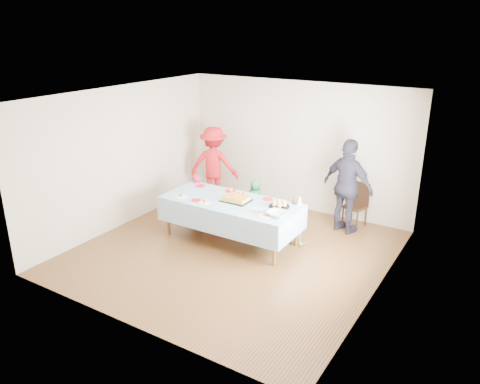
# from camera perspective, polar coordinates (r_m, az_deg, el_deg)

# --- Properties ---
(ground) EXTENTS (5.00, 5.00, 0.00)m
(ground) POSITION_cam_1_polar(r_m,az_deg,el_deg) (8.26, -0.85, -7.26)
(ground) COLOR #4C2815
(ground) RESTS_ON ground
(room_walls) EXTENTS (5.04, 5.04, 2.72)m
(room_walls) POSITION_cam_1_polar(r_m,az_deg,el_deg) (7.59, -0.56, 4.62)
(room_walls) COLOR #C1B49E
(room_walls) RESTS_ON ground
(party_table) EXTENTS (2.50, 1.10, 0.78)m
(party_table) POSITION_cam_1_polar(r_m,az_deg,el_deg) (8.38, -1.16, -1.41)
(party_table) COLOR brown
(party_table) RESTS_ON ground
(birthday_cake) EXTENTS (0.50, 0.38, 0.09)m
(birthday_cake) POSITION_cam_1_polar(r_m,az_deg,el_deg) (8.34, -0.47, -0.82)
(birthday_cake) COLOR black
(birthday_cake) RESTS_ON party_table
(rolls_tray) EXTENTS (0.36, 0.36, 0.11)m
(rolls_tray) POSITION_cam_1_polar(r_m,az_deg,el_deg) (8.09, 4.80, -1.52)
(rolls_tray) COLOR black
(rolls_tray) RESTS_ON party_table
(punch_bowl) EXTENTS (0.33, 0.33, 0.08)m
(punch_bowl) POSITION_cam_1_polar(r_m,az_deg,el_deg) (7.71, 4.56, -2.67)
(punch_bowl) COLOR silver
(punch_bowl) RESTS_ON party_table
(party_hat) EXTENTS (0.11, 0.11, 0.18)m
(party_hat) POSITION_cam_1_polar(r_m,az_deg,el_deg) (8.20, 7.24, -0.97)
(party_hat) COLOR white
(party_hat) RESTS_ON party_table
(fork_pile) EXTENTS (0.24, 0.18, 0.07)m
(fork_pile) POSITION_cam_1_polar(r_m,az_deg,el_deg) (7.89, 2.12, -2.14)
(fork_pile) COLOR white
(fork_pile) RESTS_ON party_table
(plate_red_far_a) EXTENTS (0.18, 0.18, 0.01)m
(plate_red_far_a) POSITION_cam_1_polar(r_m,az_deg,el_deg) (9.14, -4.84, 0.76)
(plate_red_far_a) COLOR red
(plate_red_far_a) RESTS_ON party_table
(plate_red_far_b) EXTENTS (0.20, 0.20, 0.01)m
(plate_red_far_b) POSITION_cam_1_polar(r_m,az_deg,el_deg) (8.83, -1.16, 0.14)
(plate_red_far_b) COLOR red
(plate_red_far_b) RESTS_ON party_table
(plate_red_far_c) EXTENTS (0.18, 0.18, 0.01)m
(plate_red_far_c) POSITION_cam_1_polar(r_m,az_deg,el_deg) (8.65, -0.03, -0.28)
(plate_red_far_c) COLOR red
(plate_red_far_c) RESTS_ON party_table
(plate_red_far_d) EXTENTS (0.18, 0.18, 0.01)m
(plate_red_far_d) POSITION_cam_1_polar(r_m,az_deg,el_deg) (8.44, 3.40, -0.86)
(plate_red_far_d) COLOR red
(plate_red_far_d) RESTS_ON party_table
(plate_red_near) EXTENTS (0.17, 0.17, 0.01)m
(plate_red_near) POSITION_cam_1_polar(r_m,az_deg,el_deg) (8.40, -5.36, -1.00)
(plate_red_near) COLOR red
(plate_red_near) RESTS_ON party_table
(plate_white_left) EXTENTS (0.22, 0.22, 0.01)m
(plate_white_left) POSITION_cam_1_polar(r_m,az_deg,el_deg) (8.61, -7.19, -0.55)
(plate_white_left) COLOR white
(plate_white_left) RESTS_ON party_table
(plate_white_mid) EXTENTS (0.21, 0.21, 0.01)m
(plate_white_mid) POSITION_cam_1_polar(r_m,az_deg,el_deg) (8.28, -4.35, -1.28)
(plate_white_mid) COLOR white
(plate_white_mid) RESTS_ON party_table
(plate_white_right) EXTENTS (0.22, 0.22, 0.01)m
(plate_white_right) POSITION_cam_1_polar(r_m,az_deg,el_deg) (7.70, 3.11, -2.93)
(plate_white_right) COLOR white
(plate_white_right) RESTS_ON party_table
(dining_chair) EXTENTS (0.45, 0.45, 0.86)m
(dining_chair) POSITION_cam_1_polar(r_m,az_deg,el_deg) (9.42, 14.13, -1.18)
(dining_chair) COLOR black
(dining_chair) RESTS_ON ground
(toddler_left) EXTENTS (0.34, 0.23, 0.93)m
(toddler_left) POSITION_cam_1_polar(r_m,az_deg,el_deg) (9.50, -5.20, -0.55)
(toddler_left) COLOR #B6163C
(toddler_left) RESTS_ON ground
(toddler_mid) EXTENTS (0.41, 0.29, 0.80)m
(toddler_mid) POSITION_cam_1_polar(r_m,az_deg,el_deg) (9.54, 1.84, -0.80)
(toddler_mid) COLOR #2A7E47
(toddler_mid) RESTS_ON ground
(toddler_right) EXTENTS (0.46, 0.36, 0.91)m
(toddler_right) POSITION_cam_1_polar(r_m,az_deg,el_deg) (8.45, 6.81, -3.33)
(toddler_right) COLOR tan
(toddler_right) RESTS_ON ground
(adult_left) EXTENTS (1.23, 0.94, 1.68)m
(adult_left) POSITION_cam_1_polar(r_m,az_deg,el_deg) (10.33, -3.20, 3.39)
(adult_left) COLOR red
(adult_left) RESTS_ON ground
(adult_right) EXTENTS (1.14, 0.72, 1.81)m
(adult_right) POSITION_cam_1_polar(r_m,az_deg,el_deg) (8.92, 12.99, 0.63)
(adult_right) COLOR #272533
(adult_right) RESTS_ON ground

